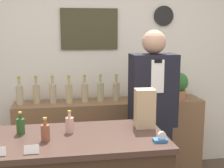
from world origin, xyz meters
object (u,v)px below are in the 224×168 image
object	(u,v)px
paper_bag	(145,108)
tape_dispenser	(161,139)
potted_plant	(178,85)
shopkeeper	(152,119)

from	to	relation	value
paper_bag	tape_dispenser	distance (m)	0.35
potted_plant	tape_dispenser	size ratio (longest dim) A/B	3.38
potted_plant	shopkeeper	bearing A→B (deg)	-129.13
potted_plant	paper_bag	world-z (taller)	paper_bag
shopkeeper	paper_bag	size ratio (longest dim) A/B	5.68
potted_plant	paper_bag	bearing A→B (deg)	-121.94
tape_dispenser	paper_bag	bearing A→B (deg)	94.27
potted_plant	tape_dispenser	bearing A→B (deg)	-115.35
shopkeeper	tape_dispenser	xyz separation A→B (m)	(-0.21, -0.89, 0.14)
paper_bag	potted_plant	bearing A→B (deg)	58.06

